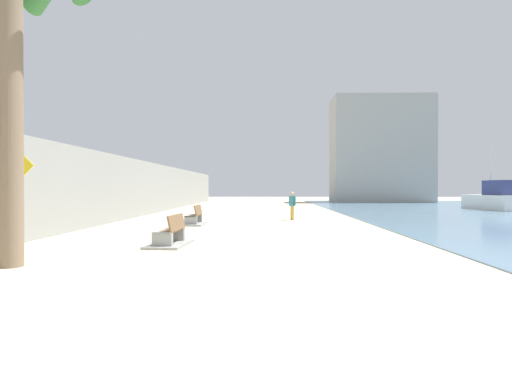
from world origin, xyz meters
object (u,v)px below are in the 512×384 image
bench_far (194,220)px  person_walking (292,204)px  boat_mid_bay (495,199)px  palm_tree (9,8)px  pedestrian_sign (20,188)px  bench_near (170,238)px

bench_far → person_walking: 5.97m
bench_far → boat_mid_bay: 26.20m
palm_tree → bench_far: 12.95m
bench_far → pedestrian_sign: size_ratio=0.73×
bench_near → boat_mid_bay: 30.68m
pedestrian_sign → person_walking: bearing=51.9°
bench_near → pedestrian_sign: pedestrian_sign is taller
pedestrian_sign → boat_mid_bay: bearing=41.0°
bench_far → boat_mid_bay: size_ratio=0.35×
palm_tree → bench_far: bearing=78.6°
palm_tree → bench_near: bearing=52.9°
pedestrian_sign → palm_tree: bearing=-63.3°
bench_near → pedestrian_sign: (-4.47, -0.51, 1.57)m
palm_tree → boat_mid_bay: 35.70m
boat_mid_bay → palm_tree: bearing=-133.3°
person_walking → boat_mid_bay: bearing=33.3°
bench_far → person_walking: bearing=32.7°
person_walking → pedestrian_sign: pedestrian_sign is taller
person_walking → bench_near: bearing=-112.3°
palm_tree → bench_near: 7.37m
bench_far → boat_mid_bay: (21.93, 14.32, 0.69)m
bench_near → boat_mid_bay: (21.39, 21.98, 0.69)m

